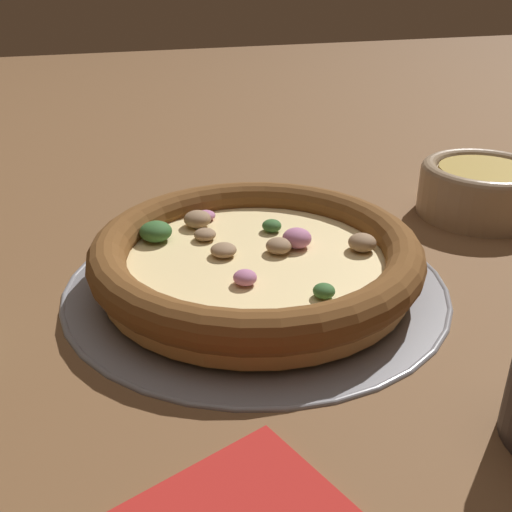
% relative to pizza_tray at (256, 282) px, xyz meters
% --- Properties ---
extents(ground_plane, '(3.00, 3.00, 0.00)m').
position_rel_pizza_tray_xyz_m(ground_plane, '(0.00, 0.00, -0.00)').
color(ground_plane, brown).
extents(pizza_tray, '(0.33, 0.33, 0.01)m').
position_rel_pizza_tray_xyz_m(pizza_tray, '(0.00, 0.00, 0.00)').
color(pizza_tray, gray).
rests_on(pizza_tray, ground_plane).
extents(pizza, '(0.28, 0.28, 0.04)m').
position_rel_pizza_tray_xyz_m(pizza, '(-0.00, 0.00, 0.02)').
color(pizza, tan).
rests_on(pizza, pizza_tray).
extents(bowl_near, '(0.14, 0.14, 0.06)m').
position_rel_pizza_tray_xyz_m(bowl_near, '(0.29, 0.08, 0.03)').
color(bowl_near, '#9E8466').
rests_on(bowl_near, ground_plane).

